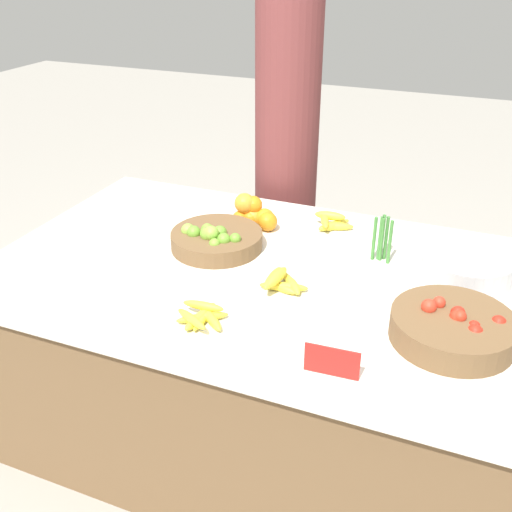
% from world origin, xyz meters
% --- Properties ---
extents(ground_plane, '(12.00, 12.00, 0.00)m').
position_xyz_m(ground_plane, '(0.00, 0.00, 0.00)').
color(ground_plane, '#A39E93').
extents(market_table, '(1.84, 1.19, 0.68)m').
position_xyz_m(market_table, '(0.00, 0.00, 0.34)').
color(market_table, brown).
rests_on(market_table, ground_plane).
extents(lime_bowl, '(0.34, 0.34, 0.11)m').
position_xyz_m(lime_bowl, '(-0.19, 0.09, 0.72)').
color(lime_bowl, brown).
rests_on(lime_bowl, market_table).
extents(tomato_basket, '(0.35, 0.35, 0.11)m').
position_xyz_m(tomato_basket, '(0.67, -0.17, 0.73)').
color(tomato_basket, brown).
rests_on(tomato_basket, market_table).
extents(orange_pile, '(0.18, 0.10, 0.14)m').
position_xyz_m(orange_pile, '(-0.14, 0.31, 0.74)').
color(orange_pile, orange).
rests_on(orange_pile, market_table).
extents(metal_bowl, '(0.30, 0.30, 0.08)m').
position_xyz_m(metal_bowl, '(0.68, 0.22, 0.72)').
color(metal_bowl, silver).
rests_on(metal_bowl, market_table).
extents(price_sign, '(0.15, 0.01, 0.09)m').
position_xyz_m(price_sign, '(0.40, -0.45, 0.73)').
color(price_sign, red).
rests_on(price_sign, market_table).
extents(veg_bundle, '(0.07, 0.05, 0.16)m').
position_xyz_m(veg_bundle, '(0.38, 0.23, 0.77)').
color(veg_bundle, '#428438').
rests_on(veg_bundle, market_table).
extents(banana_bunch_front_center, '(0.16, 0.18, 0.06)m').
position_xyz_m(banana_bunch_front_center, '(0.13, -0.09, 0.71)').
color(banana_bunch_front_center, yellow).
rests_on(banana_bunch_front_center, market_table).
extents(banana_bunch_back_center, '(0.17, 0.17, 0.05)m').
position_xyz_m(banana_bunch_back_center, '(-0.02, -0.36, 0.70)').
color(banana_bunch_back_center, yellow).
rests_on(banana_bunch_back_center, market_table).
extents(banana_bunch_middle_left, '(0.16, 0.16, 0.06)m').
position_xyz_m(banana_bunch_middle_left, '(0.15, 0.41, 0.71)').
color(banana_bunch_middle_left, yellow).
rests_on(banana_bunch_middle_left, market_table).
extents(vendor_person, '(0.29, 0.29, 1.72)m').
position_xyz_m(vendor_person, '(-0.19, 0.84, 0.81)').
color(vendor_person, brown).
rests_on(vendor_person, ground_plane).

